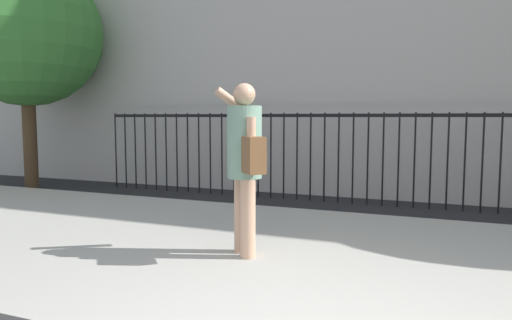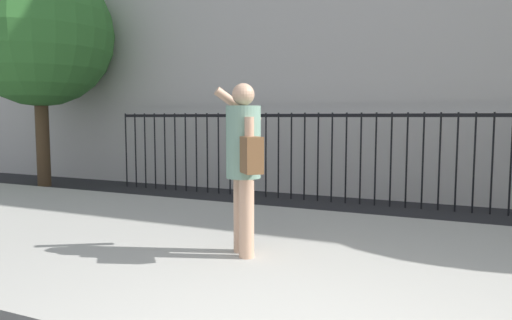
# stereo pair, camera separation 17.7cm
# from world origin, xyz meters

# --- Properties ---
(sidewalk) EXTENTS (28.00, 4.40, 0.15)m
(sidewalk) POSITION_xyz_m (0.00, 2.20, 0.07)
(sidewalk) COLOR #9E9B93
(sidewalk) RESTS_ON ground
(iron_fence) EXTENTS (12.03, 0.04, 1.60)m
(iron_fence) POSITION_xyz_m (0.00, 5.90, 1.02)
(iron_fence) COLOR black
(iron_fence) RESTS_ON ground
(pedestrian_on_phone) EXTENTS (0.67, 0.70, 1.70)m
(pedestrian_on_phone) POSITION_xyz_m (-1.21, 1.91, 1.14)
(pedestrian_on_phone) COLOR tan
(pedestrian_on_phone) RESTS_ON sidewalk
(street_tree_far) EXTENTS (3.16, 3.16, 4.91)m
(street_tree_far) POSITION_xyz_m (-7.69, 5.19, 3.31)
(street_tree_far) COLOR #4C3823
(street_tree_far) RESTS_ON ground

